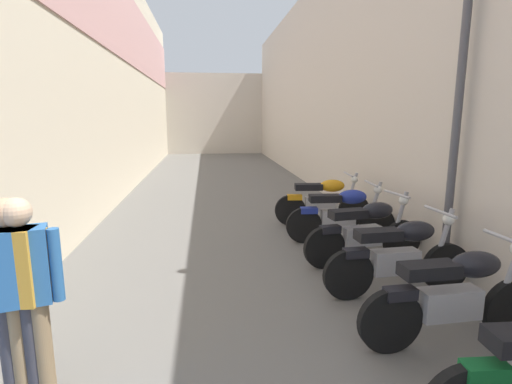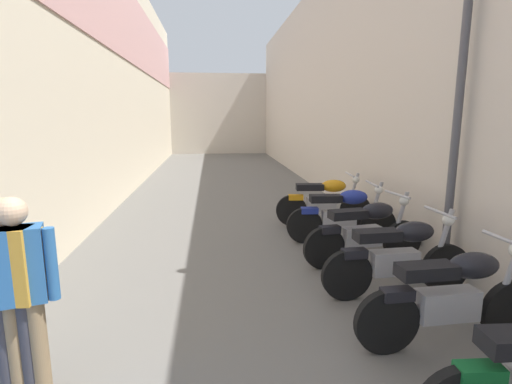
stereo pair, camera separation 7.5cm
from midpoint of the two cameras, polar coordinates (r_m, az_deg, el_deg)
name	(u,v)px [view 2 (the right image)]	position (r m, az deg, el deg)	size (l,w,h in m)	color
ground_plane	(233,213)	(8.74, -3.12, -3.03)	(40.15, 40.15, 0.00)	#66635E
building_left	(111,69)	(10.76, -19.95, 16.26)	(0.45, 24.15, 6.38)	beige
building_right	(336,83)	(11.02, 11.59, 15.13)	(0.45, 24.15, 5.92)	beige
building_far_end	(218,114)	(23.56, -5.36, 11.11)	(8.31, 2.00, 4.42)	beige
motorcycle_fourth	(454,296)	(4.13, 27.06, -13.18)	(1.85, 0.58, 1.04)	black
motorcycle_fifth	(399,255)	(4.98, 20.32, -8.57)	(1.85, 0.58, 1.04)	black
motorcycle_sixth	(366,231)	(5.86, 15.87, -5.39)	(1.84, 0.58, 1.04)	black
motorcycle_seventh	(342,214)	(6.77, 12.65, -3.05)	(1.85, 0.58, 1.04)	black
motorcycle_eighth	(324,200)	(7.78, 10.08, -1.16)	(1.85, 0.58, 1.04)	black
pedestrian_mid_alley	(21,289)	(3.26, -30.21, -11.95)	(0.52, 0.28, 1.57)	#8C7251
pedestrian_further_down	(10,289)	(3.29, -31.37, -11.86)	(0.52, 0.22, 1.57)	#383842
street_lamp	(456,60)	(5.40, 27.20, 16.60)	(0.79, 0.18, 4.70)	#47474C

